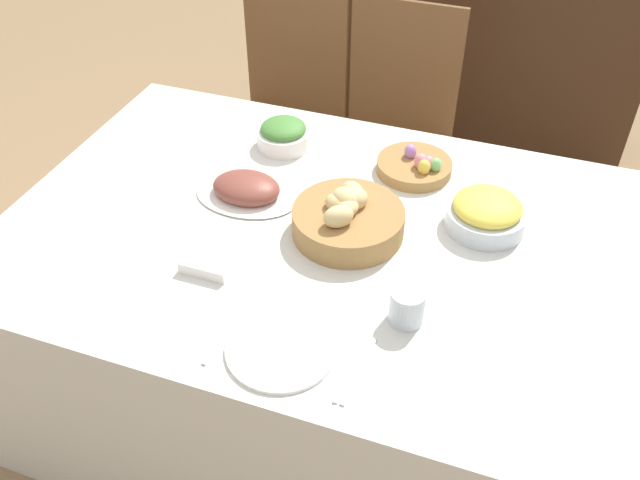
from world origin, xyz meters
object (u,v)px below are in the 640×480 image
bread_basket (348,218)px  green_salad_bowl (284,134)px  chair_far_left (286,111)px  egg_basket (415,166)px  chair_far_center (392,130)px  dinner_plate (281,348)px  knife (346,367)px  butter_dish (208,264)px  spoon (359,371)px  fork (220,332)px  drinking_cup (407,306)px  ham_platter (246,189)px  sideboard (490,45)px  pineapple_bowl (486,213)px

bread_basket → green_salad_bowl: 0.46m
chair_far_left → egg_basket: bearing=-38.7°
chair_far_left → bread_basket: 1.06m
egg_basket → chair_far_center: bearing=109.8°
dinner_plate → knife: size_ratio=1.27×
chair_far_left → chair_far_center: size_ratio=1.00×
butter_dish → dinner_plate: bearing=-33.9°
butter_dish → spoon: bearing=-22.0°
fork → drinking_cup: drinking_cup is taller
dinner_plate → butter_dish: size_ratio=1.99×
chair_far_center → drinking_cup: chair_far_center is taller
chair_far_center → knife: 1.35m
dinner_plate → drinking_cup: bearing=37.3°
spoon → ham_platter: bearing=138.9°
fork → sideboard: bearing=78.0°
chair_far_left → butter_dish: (0.25, -1.13, 0.23)m
sideboard → pineapple_bowl: (0.20, -1.68, 0.28)m
green_salad_bowl → knife: size_ratio=0.85×
fork → drinking_cup: 0.42m
pineapple_bowl → chair_far_left: bearing=139.7°
ham_platter → green_salad_bowl: 0.28m
chair_far_center → ham_platter: bearing=-104.2°
knife → spoon: (0.03, 0.00, 0.00)m
spoon → chair_far_left: bearing=122.5°
knife → butter_dish: (-0.41, 0.18, 0.01)m
sideboard → butter_dish: size_ratio=11.14×
egg_basket → spoon: egg_basket is taller
chair_far_center → egg_basket: chair_far_center is taller
green_salad_bowl → pineapple_bowl: bearing=-16.3°
sideboard → dinner_plate: 2.27m
ham_platter → dinner_plate: ham_platter is taller
knife → drinking_cup: drinking_cup is taller
ham_platter → spoon: size_ratio=1.55×
sideboard → ham_platter: sideboard is taller
pineapple_bowl → dinner_plate: pineapple_bowl is taller
ham_platter → drinking_cup: drinking_cup is taller
egg_basket → ham_platter: (-0.42, -0.27, 0.00)m
chair_far_center → butter_dish: bearing=-98.7°
drinking_cup → knife: bearing=-115.8°
ham_platter → butter_dish: size_ratio=2.41×
egg_basket → spoon: 0.76m
egg_basket → bread_basket: bearing=-107.5°
chair_far_center → dinner_plate: size_ratio=3.94×
ham_platter → drinking_cup: 0.62m
chair_far_left → pineapple_bowl: chair_far_left is taller
sideboard → fork: 2.28m
sideboard → pineapple_bowl: sideboard is taller
knife → pineapple_bowl: bearing=66.2°
egg_basket → fork: size_ratio=1.14×
chair_far_center → bread_basket: bearing=-83.2°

